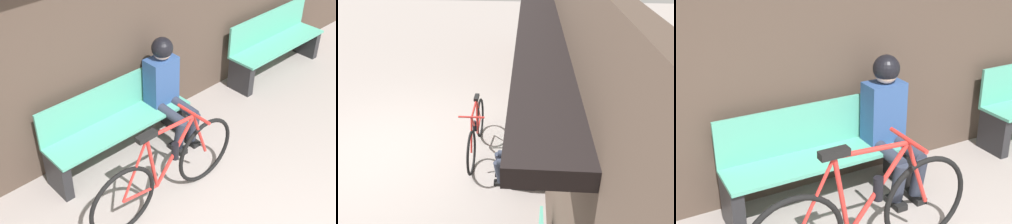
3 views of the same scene
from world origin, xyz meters
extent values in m
cube|color=#4C3D33|center=(0.00, 2.62, 1.60)|extent=(12.00, 0.12, 3.20)
cube|color=#51A88E|center=(-0.03, 2.24, 0.43)|extent=(1.65, 0.42, 0.03)
cube|color=#51A88E|center=(-0.03, 2.43, 0.64)|extent=(1.65, 0.03, 0.40)
cube|color=#232326|center=(-0.80, 2.24, 0.21)|extent=(0.10, 0.36, 0.41)
cube|color=#232326|center=(0.75, 2.24, 0.21)|extent=(0.10, 0.36, 0.41)
torus|color=black|center=(0.40, 1.42, 0.36)|extent=(0.71, 0.04, 0.71)
cylinder|color=red|center=(-0.07, 1.42, 0.89)|extent=(0.56, 0.03, 0.07)
cylinder|color=red|center=(-0.02, 1.42, 0.58)|extent=(0.48, 0.03, 0.60)
cylinder|color=red|center=(-0.29, 1.42, 0.60)|extent=(0.14, 0.03, 0.62)
cylinder|color=red|center=(-0.49, 1.42, 0.63)|extent=(0.31, 0.02, 0.56)
cylinder|color=red|center=(0.30, 1.42, 0.61)|extent=(0.21, 0.03, 0.53)
cube|color=black|center=(-0.35, 1.42, 0.93)|extent=(0.20, 0.07, 0.05)
cylinder|color=red|center=(0.21, 1.42, 0.89)|extent=(0.03, 0.40, 0.03)
cylinder|color=black|center=(-0.02, 1.42, 0.58)|extent=(0.07, 0.07, 0.17)
cylinder|color=#2D3342|center=(0.49, 2.04, 0.43)|extent=(0.11, 0.40, 0.13)
cylinder|color=#2D3342|center=(0.49, 1.87, 0.24)|extent=(0.11, 0.17, 0.39)
cube|color=black|center=(0.49, 1.90, 0.03)|extent=(0.10, 0.22, 0.06)
cylinder|color=#2D3342|center=(0.69, 2.04, 0.43)|extent=(0.11, 0.40, 0.13)
cylinder|color=#2D3342|center=(0.69, 1.87, 0.24)|extent=(0.11, 0.17, 0.39)
cube|color=black|center=(0.69, 1.90, 0.03)|extent=(0.10, 0.22, 0.06)
cube|color=#2D4C84|center=(0.59, 2.28, 0.71)|extent=(0.34, 0.22, 0.53)
sphere|color=beige|center=(0.59, 2.26, 1.07)|extent=(0.20, 0.20, 0.20)
sphere|color=black|center=(0.59, 2.26, 1.10)|extent=(0.23, 0.23, 0.23)
cube|color=#232326|center=(1.93, 2.24, 0.21)|extent=(0.10, 0.36, 0.41)
camera|label=1|loc=(-2.28, -0.96, 3.37)|focal=50.00mm
camera|label=2|loc=(4.39, 2.22, 3.49)|focal=35.00mm
camera|label=3|loc=(-1.51, -0.83, 2.26)|focal=50.00mm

